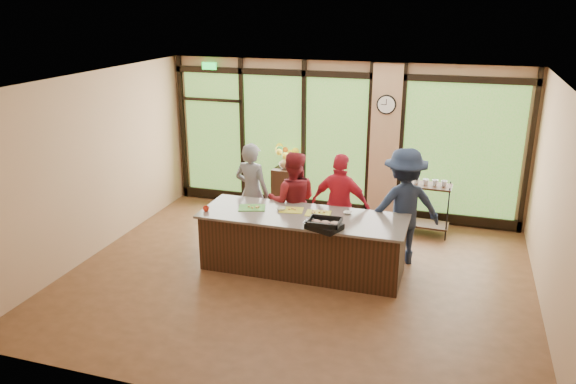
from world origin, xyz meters
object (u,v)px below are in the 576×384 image
Objects in this scene: cook_left at (252,193)px; cook_right at (404,207)px; bar_cart at (428,202)px; flower_stand at (285,190)px; island_base at (303,244)px; roasting_pan at (324,226)px.

cook_left is 2.62m from cook_right.
flower_stand is at bearing 175.21° from bar_cart.
cook_left reaches higher than island_base.
cook_left is at bearing 143.58° from island_base.
cook_right is at bearing -100.56° from bar_cart.
roasting_pan is at bearing 151.15° from cook_left.
cook_left reaches higher than bar_cart.
bar_cart is (1.77, 2.04, 0.19)m from island_base.
cook_left is at bearing 162.58° from roasting_pan.
bar_cart reaches higher than roasting_pan.
island_base is 6.67× the size of roasting_pan.
cook_right reaches higher than cook_left.
cook_left is 2.09m from roasting_pan.
cook_right is (1.45, 0.76, 0.51)m from island_base.
cook_left is (-1.17, 0.86, 0.45)m from island_base.
bar_cart is (0.32, 1.29, -0.32)m from cook_right.
flower_stand reaches higher than island_base.
island_base is at bearing 153.74° from cook_left.
flower_stand is (0.10, 1.59, -0.44)m from cook_left.
bar_cart is at bearing 83.67° from roasting_pan.
cook_right is 3.07m from flower_stand.
roasting_pan is 3.31m from flower_stand.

